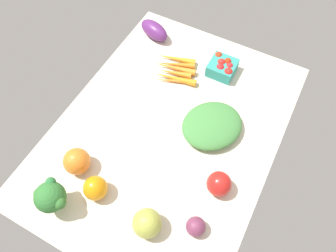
{
  "coord_description": "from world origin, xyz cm",
  "views": [
    {
      "loc": [
        52.0,
        27.65,
        102.01
      ],
      "look_at": [
        0.0,
        0.0,
        4.0
      ],
      "focal_mm": 34.07,
      "sensor_mm": 36.0,
      "label": 1
    }
  ],
  "objects": [
    {
      "name": "broccoli_head",
      "position": [
        41.34,
        -17.82,
        9.59
      ],
      "size": [
        9.74,
        11.37,
        12.45
      ],
      "color": "#95CC76",
      "rests_on": "tablecloth"
    },
    {
      "name": "tablecloth",
      "position": [
        0.0,
        0.0,
        1.0
      ],
      "size": [
        104.0,
        76.0,
        2.0
      ],
      "primitive_type": "cube",
      "color": "beige",
      "rests_on": "ground"
    },
    {
      "name": "heirloom_tomato_orange",
      "position": [
        27.33,
        -19.41,
        6.47
      ],
      "size": [
        8.94,
        8.94,
        8.94
      ],
      "primitive_type": "sphere",
      "color": "orange",
      "rests_on": "tablecloth"
    },
    {
      "name": "bell_pepper_orange",
      "position": [
        32.01,
        -8.83,
        6.2
      ],
      "size": [
        10.89,
        10.89,
        8.41
      ],
      "primitive_type": "ellipsoid",
      "rotation": [
        0.0,
        0.0,
        0.73
      ],
      "color": "orange",
      "rests_on": "tablecloth"
    },
    {
      "name": "eggplant",
      "position": [
        -39.01,
        -27.49,
        5.51
      ],
      "size": [
        10.92,
        15.87,
        7.02
      ],
      "primitive_type": "ellipsoid",
      "rotation": [
        0.0,
        0.0,
        1.28
      ],
      "color": "#5F286D",
      "rests_on": "tablecloth"
    },
    {
      "name": "leafy_greens_clump",
      "position": [
        -7.15,
        13.98,
        4.95
      ],
      "size": [
        29.02,
        27.99,
        5.91
      ],
      "primitive_type": "ellipsoid",
      "rotation": [
        0.0,
        0.0,
        2.61
      ],
      "color": "#43843F",
      "rests_on": "tablecloth"
    },
    {
      "name": "bell_pepper_red",
      "position": [
        12.42,
        24.93,
        6.13
      ],
      "size": [
        11.08,
        11.08,
        8.27
      ],
      "primitive_type": "ellipsoid",
      "rotation": [
        0.0,
        0.0,
        3.73
      ],
      "color": "red",
      "rests_on": "tablecloth"
    },
    {
      "name": "heirloom_tomato_green",
      "position": [
        33.88,
        10.99,
        6.46
      ],
      "size": [
        8.92,
        8.92,
        8.92
      ],
      "primitive_type": "sphere",
      "color": "#A1A743",
      "rests_on": "tablecloth"
    },
    {
      "name": "carrot_bunch",
      "position": [
        -25.03,
        -10.02,
        3.32
      ],
      "size": [
        17.41,
        21.25,
        2.84
      ],
      "color": "orange",
      "rests_on": "tablecloth"
    },
    {
      "name": "red_onion_center",
      "position": [
        27.62,
        24.09,
        5.02
      ],
      "size": [
        6.05,
        6.05,
        6.05
      ],
      "primitive_type": "sphere",
      "color": "#71324E",
      "rests_on": "tablecloth"
    },
    {
      "name": "berry_basket",
      "position": [
        -33.94,
        6.66,
        5.1
      ],
      "size": [
        10.35,
        10.35,
        6.43
      ],
      "color": "teal",
      "rests_on": "tablecloth"
    }
  ]
}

